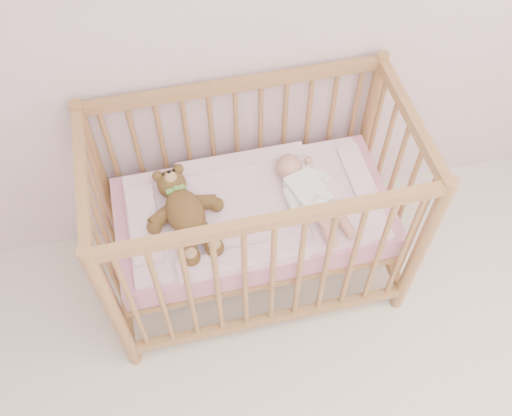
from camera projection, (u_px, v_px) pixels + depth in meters
name	position (u px, v px, depth m)	size (l,w,h in m)	color
crib	(254.00, 214.00, 2.56)	(1.36, 0.76, 1.00)	tan
mattress	(254.00, 216.00, 2.57)	(1.22, 0.62, 0.13)	pink
blanket	(253.00, 207.00, 2.51)	(1.10, 0.58, 0.06)	#F1A6C4
baby	(308.00, 190.00, 2.47)	(0.25, 0.53, 0.13)	white
teddy_bear	(185.00, 212.00, 2.39)	(0.36, 0.51, 0.14)	brown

